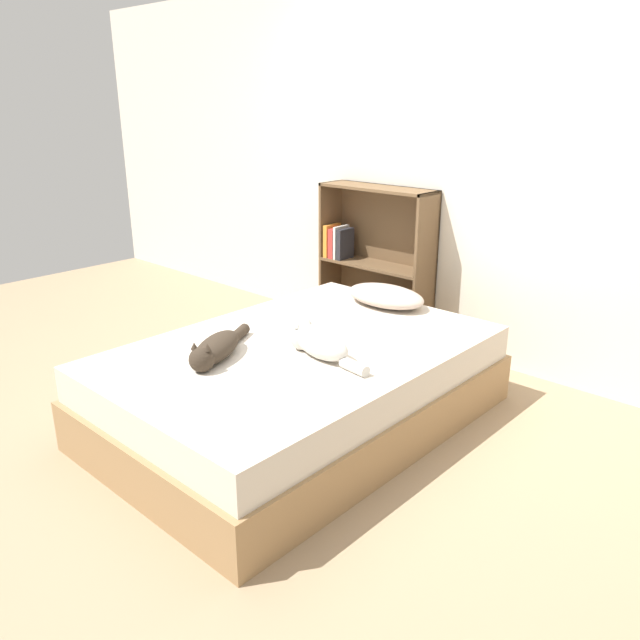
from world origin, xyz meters
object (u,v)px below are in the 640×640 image
object	(u,v)px
bed	(300,385)
pillow	(386,296)
cat_light	(318,343)
cat_dark	(216,349)
bookshelf	(375,261)

from	to	relation	value
bed	pillow	xyz separation A→B (m)	(-0.08, 0.85, 0.29)
cat_light	cat_dark	world-z (taller)	cat_light
bed	pillow	bearing A→B (deg)	95.39
pillow	cat_dark	world-z (taller)	cat_dark
bed	cat_dark	distance (m)	0.54
pillow	cat_light	size ratio (longest dim) A/B	1.00
cat_light	bookshelf	size ratio (longest dim) A/B	0.48
cat_light	bookshelf	world-z (taller)	bookshelf
bed	cat_dark	size ratio (longest dim) A/B	3.78
bed	cat_dark	bearing A→B (deg)	-113.03
pillow	cat_light	bearing A→B (deg)	-74.45
cat_dark	bed	bearing A→B (deg)	130.28
cat_dark	bookshelf	xyz separation A→B (m)	(-0.36, 1.75, 0.06)
bed	bookshelf	xyz separation A→B (m)	(-0.54, 1.34, 0.34)
cat_light	cat_dark	bearing A→B (deg)	54.13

